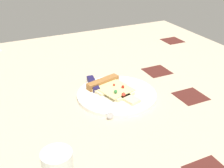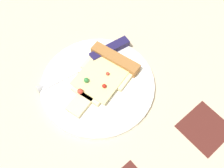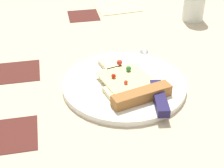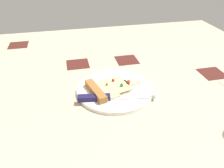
# 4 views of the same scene
# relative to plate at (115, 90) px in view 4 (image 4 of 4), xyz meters

# --- Properties ---
(ground_plane) EXTENTS (1.43, 1.43, 0.03)m
(ground_plane) POSITION_rel_plate_xyz_m (0.05, 0.02, -0.02)
(ground_plane) COLOR #C6B293
(ground_plane) RESTS_ON ground
(plate) EXTENTS (0.25, 0.25, 0.01)m
(plate) POSITION_rel_plate_xyz_m (0.00, 0.00, 0.00)
(plate) COLOR white
(plate) RESTS_ON ground_plane
(pizza_slice) EXTENTS (0.13, 0.19, 0.03)m
(pizza_slice) POSITION_rel_plate_xyz_m (0.01, -0.02, 0.01)
(pizza_slice) COLOR beige
(pizza_slice) RESTS_ON plate
(knife) EXTENTS (0.06, 0.24, 0.02)m
(knife) POSITION_rel_plate_xyz_m (0.05, -0.03, 0.01)
(knife) COLOR silver
(knife) RESTS_ON plate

